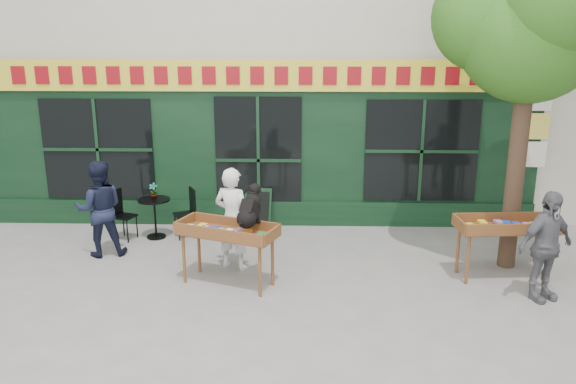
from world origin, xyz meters
name	(u,v)px	position (x,y,z in m)	size (l,w,h in m)	color
ground	(248,269)	(0.00, 0.00, 0.00)	(80.00, 80.00, 0.00)	slate
street_tree	(535,9)	(4.34, 0.36, 4.11)	(3.05, 2.90, 5.60)	#382619
book_cart_center	(227,234)	(-0.25, -0.57, 0.82)	(1.62, 1.12, 0.99)	brown
dog	(249,205)	(0.10, -0.62, 1.29)	(0.34, 0.60, 0.60)	black
woman	(233,219)	(-0.25, 0.08, 0.85)	(0.62, 0.41, 1.70)	white
book_cart_right	(506,228)	(4.06, -0.20, 0.82)	(1.54, 0.73, 0.99)	brown
man_right	(545,246)	(4.36, -0.95, 0.81)	(0.95, 0.40, 1.63)	#5B5A5F
bistro_table	(155,210)	(-1.91, 1.48, 0.54)	(0.60, 0.60, 0.76)	black
bistro_chair_left	(120,210)	(-2.55, 1.41, 0.56)	(0.46, 0.46, 0.95)	black
bistro_chair_right	(189,209)	(-1.28, 1.57, 0.56)	(0.49, 0.49, 0.95)	black
potted_plant	(153,191)	(-1.91, 1.48, 0.92)	(0.16, 0.11, 0.31)	gray
man_left	(100,209)	(-2.61, 0.58, 0.84)	(0.82, 0.64, 1.68)	black
chalkboard	(258,208)	(-0.02, 2.19, 0.40)	(0.58, 0.29, 0.79)	black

